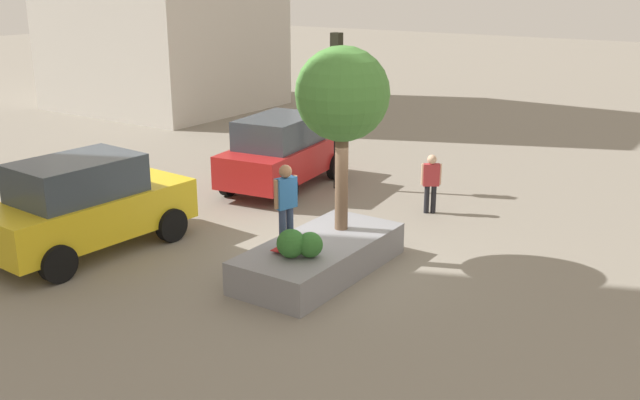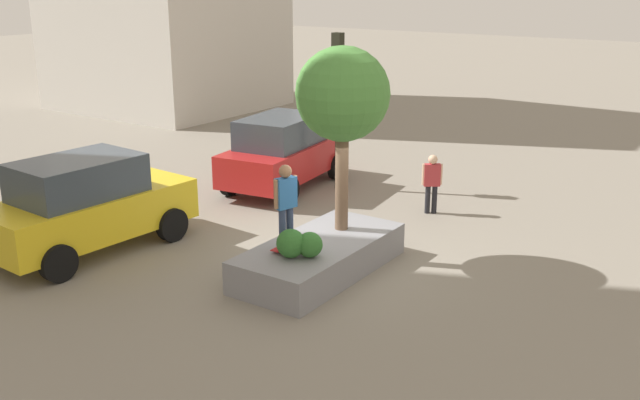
# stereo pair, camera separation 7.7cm
# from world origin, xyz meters

# --- Properties ---
(ground_plane) EXTENTS (120.00, 120.00, 0.00)m
(ground_plane) POSITION_xyz_m (0.00, 0.00, 0.00)
(ground_plane) COLOR gray
(planter_ledge) EXTENTS (4.00, 1.82, 0.68)m
(planter_ledge) POSITION_xyz_m (-0.58, -0.29, 0.34)
(planter_ledge) COLOR gray
(planter_ledge) RESTS_ON ground
(plaza_tree) EXTENTS (1.96, 1.96, 3.91)m
(plaza_tree) POSITION_xyz_m (0.34, -0.22, 3.57)
(plaza_tree) COLOR brown
(plaza_tree) RESTS_ON planter_ledge
(boxwood_shrub) EXTENTS (0.50, 0.50, 0.50)m
(boxwood_shrub) POSITION_xyz_m (-1.39, -0.60, 0.93)
(boxwood_shrub) COLOR #2D6628
(boxwood_shrub) RESTS_ON planter_ledge
(hedge_clump) EXTENTS (0.57, 0.57, 0.57)m
(hedge_clump) POSITION_xyz_m (-1.61, -0.30, 0.97)
(hedge_clump) COLOR #2D6628
(hedge_clump) RESTS_ON planter_ledge
(skateboard) EXTENTS (0.80, 0.22, 0.07)m
(skateboard) POSITION_xyz_m (-1.29, 0.05, 0.74)
(skateboard) COLOR #A51E1E
(skateboard) RESTS_ON planter_ledge
(skateboarder) EXTENTS (0.55, 0.29, 1.66)m
(skateboarder) POSITION_xyz_m (-1.29, 0.05, 1.71)
(skateboarder) COLOR navy
(skateboarder) RESTS_ON skateboard
(taxi_cab) EXTENTS (4.77, 2.43, 2.16)m
(taxi_cab) POSITION_xyz_m (-2.46, 4.67, 1.10)
(taxi_cab) COLOR gold
(taxi_cab) RESTS_ON ground
(sedan_parked) EXTENTS (4.74, 2.57, 2.11)m
(sedan_parked) POSITION_xyz_m (4.05, 4.13, 1.07)
(sedan_parked) COLOR #B21E1E
(sedan_parked) RESTS_ON ground
(traffic_light_corner) EXTENTS (0.35, 0.29, 4.43)m
(traffic_light_corner) POSITION_xyz_m (4.87, 2.82, 3.02)
(traffic_light_corner) COLOR black
(traffic_light_corner) RESTS_ON ground
(pedestrian_crossing) EXTENTS (0.38, 0.45, 1.56)m
(pedestrian_crossing) POSITION_xyz_m (4.29, -0.46, 0.90)
(pedestrian_crossing) COLOR black
(pedestrian_crossing) RESTS_ON ground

